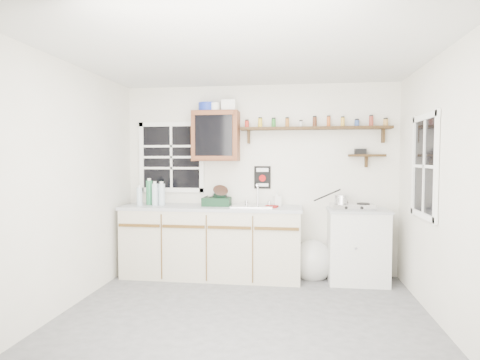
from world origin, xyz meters
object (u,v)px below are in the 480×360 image
(dish_rack, at_px, (218,199))
(hotplate, at_px, (352,206))
(main_cabinet, at_px, (211,241))
(spice_shelf, at_px, (315,127))
(upper_cabinet, at_px, (216,136))
(right_cabinet, at_px, (357,245))

(dish_rack, height_order, hotplate, dish_rack)
(main_cabinet, relative_size, spice_shelf, 1.21)
(main_cabinet, height_order, hotplate, hotplate)
(dish_rack, bearing_deg, upper_cabinet, 111.96)
(right_cabinet, relative_size, hotplate, 1.69)
(main_cabinet, relative_size, dish_rack, 6.35)
(upper_cabinet, xyz_separation_m, dish_rack, (0.04, -0.09, -0.82))
(main_cabinet, bearing_deg, hotplate, 0.18)
(dish_rack, bearing_deg, hotplate, -3.18)
(spice_shelf, bearing_deg, main_cabinet, -170.79)
(right_cabinet, xyz_separation_m, hotplate, (-0.07, -0.02, 0.49))
(right_cabinet, height_order, hotplate, hotplate)
(upper_cabinet, bearing_deg, main_cabinet, -103.68)
(upper_cabinet, distance_m, dish_rack, 0.82)
(right_cabinet, relative_size, upper_cabinet, 1.40)
(spice_shelf, xyz_separation_m, hotplate, (0.45, -0.21, -0.98))
(hotplate, bearing_deg, dish_rack, 173.43)
(main_cabinet, height_order, dish_rack, dish_rack)
(main_cabinet, bearing_deg, upper_cabinet, 76.32)
(hotplate, bearing_deg, spice_shelf, 150.43)
(hotplate, bearing_deg, main_cabinet, 175.29)
(main_cabinet, height_order, upper_cabinet, upper_cabinet)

